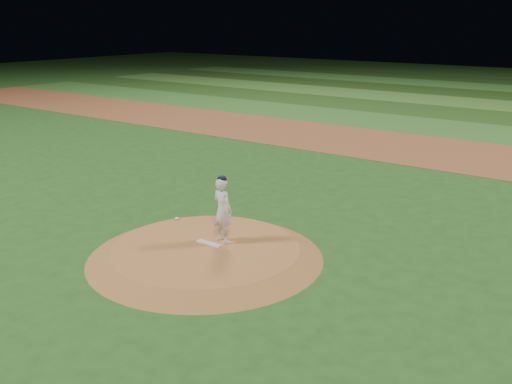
% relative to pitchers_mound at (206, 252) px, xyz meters
% --- Properties ---
extents(ground, '(120.00, 120.00, 0.00)m').
position_rel_pitchers_mound_xyz_m(ground, '(0.00, 0.00, -0.12)').
color(ground, '#204D18').
rests_on(ground, ground).
extents(infield_dirt_band, '(70.00, 6.00, 0.02)m').
position_rel_pitchers_mound_xyz_m(infield_dirt_band, '(0.00, 14.00, -0.12)').
color(infield_dirt_band, brown).
rests_on(infield_dirt_band, ground).
extents(outfield_stripe_0, '(70.00, 5.00, 0.02)m').
position_rel_pitchers_mound_xyz_m(outfield_stripe_0, '(0.00, 19.50, -0.12)').
color(outfield_stripe_0, '#306625').
rests_on(outfield_stripe_0, ground).
extents(outfield_stripe_1, '(70.00, 5.00, 0.02)m').
position_rel_pitchers_mound_xyz_m(outfield_stripe_1, '(0.00, 24.50, -0.12)').
color(outfield_stripe_1, '#234716').
rests_on(outfield_stripe_1, ground).
extents(outfield_stripe_2, '(70.00, 5.00, 0.02)m').
position_rel_pitchers_mound_xyz_m(outfield_stripe_2, '(0.00, 29.50, -0.12)').
color(outfield_stripe_2, '#3D7029').
rests_on(outfield_stripe_2, ground).
extents(pitchers_mound, '(5.50, 5.50, 0.25)m').
position_rel_pitchers_mound_xyz_m(pitchers_mound, '(0.00, 0.00, 0.00)').
color(pitchers_mound, '#A36332').
rests_on(pitchers_mound, ground).
extents(pitching_rubber, '(0.67, 0.19, 0.03)m').
position_rel_pitchers_mound_xyz_m(pitching_rubber, '(-0.05, 0.18, 0.14)').
color(pitching_rubber, silver).
rests_on(pitching_rubber, pitchers_mound).
extents(rosin_bag, '(0.12, 0.12, 0.06)m').
position_rel_pitchers_mound_xyz_m(rosin_bag, '(-1.86, 0.98, 0.16)').
color(rosin_bag, white).
rests_on(rosin_bag, pitchers_mound).
extents(pitcher_on_mound, '(0.63, 0.46, 1.63)m').
position_rel_pitchers_mound_xyz_m(pitcher_on_mound, '(0.11, 0.51, 0.93)').
color(pitcher_on_mound, silver).
rests_on(pitcher_on_mound, pitchers_mound).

